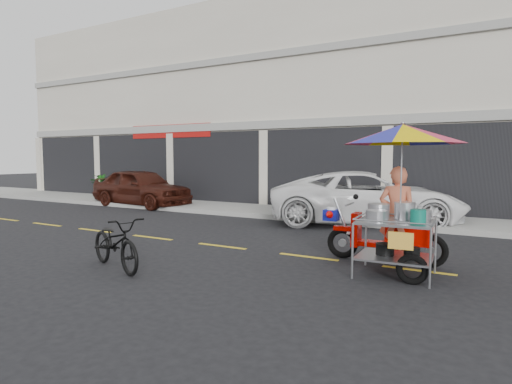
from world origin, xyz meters
The scene contains 10 objects.
ground centered at (0.00, 0.00, 0.00)m, with size 90.00×90.00×0.00m, color black.
sidewalk centered at (0.00, 5.50, 0.07)m, with size 45.00×3.00×0.15m, color gray.
shophouse_block centered at (2.82, 10.59, 4.24)m, with size 36.00×8.11×10.40m.
centerline centered at (0.00, 0.00, 0.00)m, with size 42.00×0.10×0.01m, color gold.
maroon_sedan centered at (-8.98, 4.70, 0.74)m, with size 1.74×4.33×1.47m, color #36130C.
white_pickup centered at (-0.17, 4.65, 0.75)m, with size 2.50×5.43×1.51m, color white.
plant_tall centered at (-13.01, 6.15, 0.63)m, with size 0.86×0.74×0.95m, color #11460F.
plant_short centered at (-12.32, 5.59, 0.65)m, with size 0.56×0.56×1.00m, color #11460F.
near_bicycle centered at (-2.54, -2.44, 0.46)m, with size 0.61×1.74×0.91m, color black.
food_vendor_rig centered at (1.66, -0.18, 1.57)m, with size 2.54×1.99×2.50m.
Camera 1 is at (3.11, -7.52, 1.92)m, focal length 30.00 mm.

